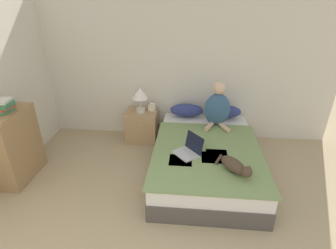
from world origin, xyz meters
The scene contains 12 objects.
wall_back centered at (0.00, 3.82, 1.27)m, with size 5.41×0.05×2.55m.
bed centered at (0.56, 2.67, 0.23)m, with size 1.46×2.15×0.46m.
pillow_near centered at (0.25, 3.60, 0.57)m, with size 0.57×0.25×0.22m.
pillow_far centered at (0.88, 3.60, 0.57)m, with size 0.57×0.25×0.22m.
person_sitting centered at (0.73, 3.31, 0.76)m, with size 0.41×0.40×0.72m.
cat_tabby centered at (0.87, 2.05, 0.55)m, with size 0.40×0.52×0.18m.
laptop_open centered at (0.31, 2.40, 0.51)m, with size 0.43×0.43×0.25m.
nightstand centered at (-0.53, 3.53, 0.27)m, with size 0.54×0.46×0.54m.
table_lamp centered at (-0.53, 3.50, 0.85)m, with size 0.27×0.27×0.44m.
tissue_box centered at (-0.36, 3.62, 0.60)m, with size 0.12×0.12×0.14m.
bookshelf centered at (-2.03, 2.30, 0.50)m, with size 0.30×0.73×1.01m.
book_stack_top centered at (-2.03, 2.30, 1.10)m, with size 0.20×0.25×0.17m.
Camera 1 is at (0.32, -0.56, 2.35)m, focal length 28.00 mm.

